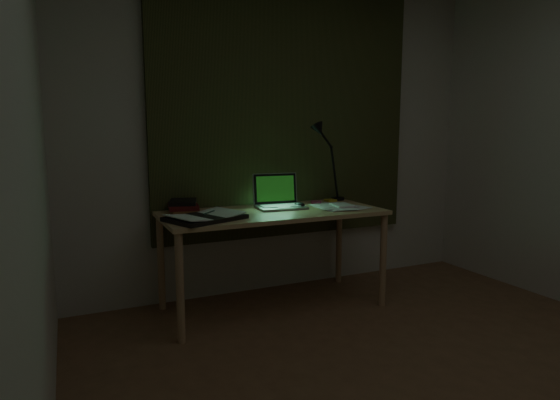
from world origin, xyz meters
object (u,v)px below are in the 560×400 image
(desk, at_px, (273,260))
(open_textbook, at_px, (205,217))
(desk_lamp, at_px, (338,164))
(laptop, at_px, (281,192))
(loose_papers, at_px, (336,206))
(book_stack, at_px, (184,206))

(desk, distance_m, open_textbook, 0.67)
(open_textbook, bearing_deg, desk_lamp, -3.52)
(desk_lamp, bearing_deg, laptop, -165.33)
(open_textbook, height_order, loose_papers, open_textbook)
(open_textbook, bearing_deg, desk, -7.98)
(desk, bearing_deg, desk_lamp, 21.25)
(desk, distance_m, desk_lamp, 1.01)
(laptop, distance_m, open_textbook, 0.68)
(loose_papers, bearing_deg, open_textbook, -174.93)
(desk_lamp, bearing_deg, desk, -161.91)
(desk, relative_size, loose_papers, 4.91)
(book_stack, distance_m, desk_lamp, 1.34)
(open_textbook, distance_m, book_stack, 0.33)
(book_stack, relative_size, loose_papers, 0.74)
(laptop, height_order, loose_papers, laptop)
(desk_lamp, bearing_deg, open_textbook, -165.13)
(book_stack, distance_m, loose_papers, 1.12)
(laptop, xyz_separation_m, loose_papers, (0.40, -0.12, -0.12))
(open_textbook, distance_m, desk_lamp, 1.35)
(desk, height_order, desk_lamp, desk_lamp)
(desk, height_order, loose_papers, loose_papers)
(open_textbook, bearing_deg, loose_papers, -16.48)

